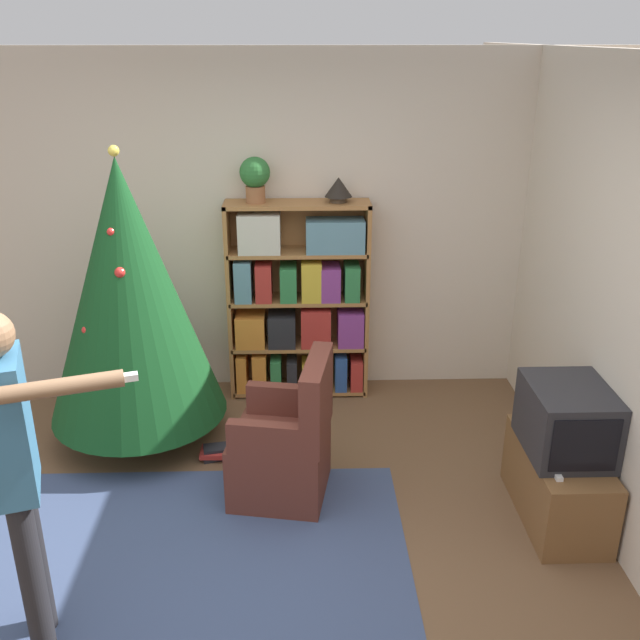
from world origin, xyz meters
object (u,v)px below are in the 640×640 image
at_px(standing_person, 15,461).
at_px(table_lamp, 338,188).
at_px(bookshelf, 298,304).
at_px(armchair, 286,447).
at_px(potted_plant, 255,176).
at_px(christmas_tree, 129,293).
at_px(television, 567,420).

distance_m(standing_person, table_lamp, 3.00).
height_order(bookshelf, table_lamp, table_lamp).
relative_size(armchair, table_lamp, 4.60).
height_order(standing_person, potted_plant, potted_plant).
xyz_separation_m(bookshelf, potted_plant, (-0.30, 0.01, 0.98)).
xyz_separation_m(christmas_tree, potted_plant, (0.81, 0.70, 0.63)).
height_order(bookshelf, armchair, bookshelf).
relative_size(bookshelf, table_lamp, 7.67).
distance_m(standing_person, potted_plant, 2.77).
bearing_deg(table_lamp, bookshelf, -178.51).
distance_m(christmas_tree, potted_plant, 1.24).
bearing_deg(bookshelf, standing_person, -115.62).
relative_size(christmas_tree, armchair, 2.23).
distance_m(television, potted_plant, 2.68).
relative_size(television, armchair, 0.61).
distance_m(television, table_lamp, 2.27).
xyz_separation_m(armchair, table_lamp, (0.38, 1.37, 1.31)).
bearing_deg(standing_person, table_lamp, 131.58).
distance_m(christmas_tree, table_lamp, 1.66).
height_order(television, potted_plant, potted_plant).
bearing_deg(potted_plant, christmas_tree, -139.26).
distance_m(christmas_tree, armchair, 1.45).
height_order(television, armchair, armchair).
relative_size(bookshelf, armchair, 1.67).
xyz_separation_m(television, potted_plant, (-1.81, 1.66, 1.07)).
bearing_deg(potted_plant, television, -42.48).
bearing_deg(potted_plant, armchair, -80.90).
relative_size(television, potted_plant, 1.69).
relative_size(bookshelf, television, 2.76).
bearing_deg(standing_person, armchair, 117.94).
relative_size(standing_person, potted_plant, 5.07).
relative_size(christmas_tree, standing_person, 1.23).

